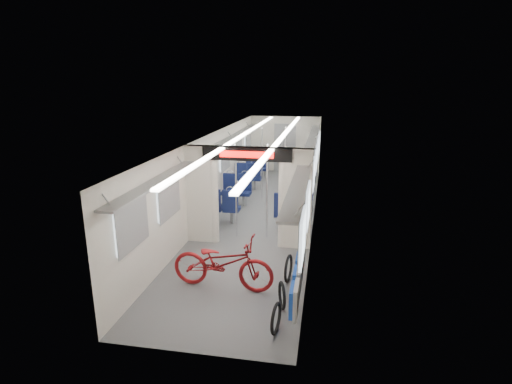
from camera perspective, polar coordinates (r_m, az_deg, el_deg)
carriage at (r=10.67m, az=0.63°, el=3.70°), size 12.00×12.02×2.31m
bicycle at (r=7.41m, az=-4.78°, el=-10.02°), size 1.96×0.80×1.01m
flip_bench at (r=6.85m, az=6.09°, el=-11.63°), size 0.12×2.10×0.51m
bike_hoop_a at (r=6.32m, az=2.87°, el=-17.78°), size 0.12×0.50×0.50m
bike_hoop_b at (r=6.92m, az=3.72°, el=-14.70°), size 0.19×0.47×0.48m
bike_hoop_c at (r=7.73m, az=4.65°, el=-11.00°), size 0.12×0.54×0.54m
seat_bay_near_left at (r=11.43m, az=-3.72°, el=-0.55°), size 0.89×1.97×1.07m
seat_bay_near_right at (r=11.04m, az=5.63°, el=-1.08°), size 0.91×2.09×1.10m
seat_bay_far_left at (r=14.77m, az=-0.48°, el=3.22°), size 0.90×2.01×1.08m
seat_bay_far_right at (r=14.49m, az=6.77°, el=2.83°), size 0.88×1.94×1.06m
stanchion_near_left at (r=9.55m, az=-2.86°, el=0.08°), size 0.04×0.04×2.30m
stanchion_near_right at (r=9.49m, az=1.58°, el=0.00°), size 0.04×0.04×2.30m
stanchion_far_left at (r=12.73m, az=0.86°, el=4.03°), size 0.04×0.04×2.30m
stanchion_far_right at (r=12.94m, az=4.14°, el=4.19°), size 0.04×0.04×2.30m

